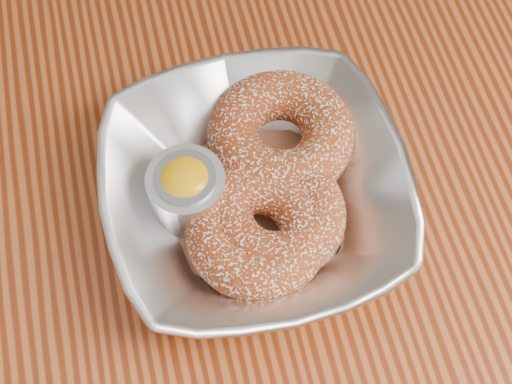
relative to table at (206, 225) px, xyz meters
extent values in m
plane|color=#565659|center=(0.00, 0.00, -0.65)|extent=(4.00, 4.00, 0.00)
cube|color=brown|center=(0.00, 0.00, 0.08)|extent=(1.20, 0.80, 0.04)
cube|color=maroon|center=(0.54, 0.34, -0.30)|extent=(0.06, 0.06, 0.71)
imported|color=silver|center=(0.04, -0.04, 0.13)|extent=(0.23, 0.23, 0.06)
cube|color=brown|center=(0.04, -0.04, 0.11)|extent=(0.20, 0.20, 0.00)
torus|color=maroon|center=(0.07, 0.00, 0.13)|extent=(0.12, 0.12, 0.04)
torus|color=maroon|center=(0.05, -0.06, 0.13)|extent=(0.13, 0.13, 0.04)
torus|color=maroon|center=(0.03, -0.07, 0.13)|extent=(0.13, 0.13, 0.04)
cylinder|color=silver|center=(-0.01, -0.03, 0.13)|extent=(0.06, 0.06, 0.05)
cylinder|color=gray|center=(-0.01, -0.03, 0.13)|extent=(0.05, 0.05, 0.04)
ellipsoid|color=#F9AC07|center=(-0.01, -0.03, 0.15)|extent=(0.04, 0.04, 0.03)
camera|label=1|loc=(-0.02, -0.28, 0.61)|focal=50.00mm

